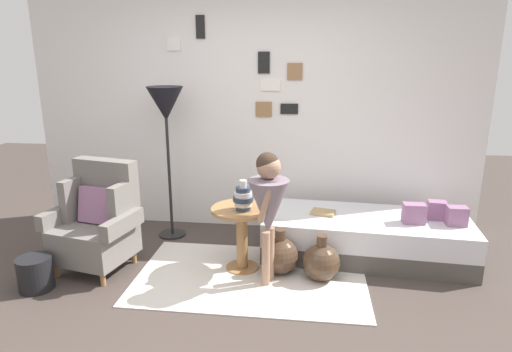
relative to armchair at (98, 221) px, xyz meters
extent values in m
plane|color=#423833|center=(1.25, -0.75, -0.44)|extent=(12.00, 12.00, 0.00)
cube|color=silver|center=(1.25, 1.20, 0.86)|extent=(4.80, 0.10, 2.60)
cube|color=black|center=(1.37, 1.15, 1.36)|extent=(0.12, 0.02, 0.22)
cube|color=#A4A49B|center=(1.37, 1.14, 1.36)|extent=(0.09, 0.01, 0.17)
cube|color=black|center=(1.64, 1.15, 0.89)|extent=(0.18, 0.02, 0.11)
cube|color=silver|center=(1.64, 1.14, 0.89)|extent=(0.14, 0.01, 0.08)
cube|color=olive|center=(1.69, 1.15, 1.27)|extent=(0.16, 0.02, 0.17)
cube|color=silver|center=(1.69, 1.14, 1.27)|extent=(0.12, 0.01, 0.13)
cube|color=white|center=(1.44, 1.15, 1.13)|extent=(0.20, 0.02, 0.12)
cube|color=gray|center=(1.44, 1.14, 1.13)|extent=(0.16, 0.01, 0.09)
cube|color=white|center=(0.43, 1.15, 1.54)|extent=(0.14, 0.02, 0.13)
cube|color=beige|center=(0.43, 1.14, 1.54)|extent=(0.11, 0.01, 0.10)
cube|color=olive|center=(1.37, 1.15, 0.88)|extent=(0.17, 0.02, 0.16)
cube|color=#5C5C58|center=(1.37, 1.14, 0.88)|extent=(0.13, 0.01, 0.12)
cube|color=black|center=(0.71, 1.15, 1.71)|extent=(0.09, 0.02, 0.23)
cube|color=silver|center=(0.71, 1.14, 1.71)|extent=(0.07, 0.01, 0.18)
cube|color=silver|center=(1.39, -0.05, -0.43)|extent=(1.98, 1.22, 0.01)
cylinder|color=#9E7042|center=(-0.30, -0.24, -0.38)|extent=(0.04, 0.04, 0.12)
cylinder|color=#9E7042|center=(0.17, -0.34, -0.38)|extent=(0.04, 0.04, 0.12)
cylinder|color=#9E7042|center=(-0.20, 0.20, -0.38)|extent=(0.04, 0.04, 0.12)
cylinder|color=#9E7042|center=(0.27, 0.10, -0.38)|extent=(0.04, 0.04, 0.12)
cube|color=slate|center=(-0.01, -0.07, -0.17)|extent=(0.71, 0.68, 0.30)
cube|color=slate|center=(0.03, 0.16, 0.26)|extent=(0.62, 0.27, 0.55)
cube|color=slate|center=(-0.25, 0.08, 0.17)|extent=(0.14, 0.32, 0.39)
cube|color=slate|center=(0.26, -0.03, 0.17)|extent=(0.14, 0.32, 0.39)
cube|color=slate|center=(-0.34, -0.02, 0.05)|extent=(0.20, 0.51, 0.14)
cube|color=slate|center=(0.30, -0.16, 0.05)|extent=(0.20, 0.51, 0.14)
cube|color=gray|center=(0.01, 0.03, 0.14)|extent=(0.39, 0.24, 0.33)
cube|color=#4C4742|center=(2.42, 0.51, -0.35)|extent=(1.95, 0.93, 0.18)
cube|color=silver|center=(2.42, 0.51, -0.15)|extent=(1.95, 0.93, 0.22)
cube|color=gray|center=(3.18, 0.39, 0.05)|extent=(0.18, 0.12, 0.17)
cube|color=gray|center=(3.05, 0.53, 0.05)|extent=(0.17, 0.14, 0.17)
cube|color=gray|center=(2.82, 0.40, 0.05)|extent=(0.20, 0.12, 0.18)
cylinder|color=#9E7042|center=(1.29, 0.10, -0.43)|extent=(0.30, 0.30, 0.02)
cylinder|color=#9E7042|center=(1.29, 0.10, -0.15)|extent=(0.10, 0.10, 0.53)
cylinder|color=#9E7042|center=(1.29, 0.10, 0.13)|extent=(0.54, 0.54, 0.03)
cylinder|color=#2D384C|center=(1.31, 0.05, 0.17)|extent=(0.13, 0.13, 0.04)
cylinder|color=silver|center=(1.31, 0.05, 0.21)|extent=(0.15, 0.15, 0.04)
cylinder|color=#2D384C|center=(1.31, 0.05, 0.25)|extent=(0.18, 0.18, 0.04)
cylinder|color=silver|center=(1.31, 0.05, 0.29)|extent=(0.15, 0.15, 0.04)
cylinder|color=#2D384C|center=(1.31, 0.05, 0.33)|extent=(0.13, 0.13, 0.04)
cylinder|color=silver|center=(1.31, 0.05, 0.38)|extent=(0.06, 0.06, 0.06)
cylinder|color=black|center=(0.42, 0.77, -0.43)|extent=(0.28, 0.28, 0.02)
cylinder|color=black|center=(0.42, 0.77, 0.31)|extent=(0.03, 0.03, 1.47)
cone|color=black|center=(0.42, 0.77, 0.96)|extent=(0.36, 0.36, 0.34)
cylinder|color=#A37A60|center=(1.53, -0.17, -0.20)|extent=(0.07, 0.07, 0.48)
cylinder|color=#A37A60|center=(1.56, -0.07, -0.20)|extent=(0.07, 0.07, 0.48)
cone|color=slate|center=(1.54, -0.12, 0.24)|extent=(0.34, 0.34, 0.46)
cylinder|color=slate|center=(1.54, -0.12, 0.39)|extent=(0.17, 0.17, 0.18)
cylinder|color=#A37A60|center=(1.53, -0.24, 0.31)|extent=(0.14, 0.08, 0.31)
cylinder|color=#A37A60|center=(1.60, -0.01, 0.31)|extent=(0.14, 0.08, 0.31)
sphere|color=#A37A60|center=(1.54, -0.12, 0.58)|extent=(0.20, 0.20, 0.20)
sphere|color=#38281E|center=(1.53, -0.12, 0.60)|extent=(0.19, 0.19, 0.19)
cube|color=tan|center=(2.01, 0.54, -0.02)|extent=(0.25, 0.21, 0.03)
sphere|color=#473323|center=(1.63, 0.07, -0.28)|extent=(0.33, 0.33, 0.33)
cylinder|color=#473323|center=(1.63, 0.07, -0.07)|extent=(0.09, 0.09, 0.09)
sphere|color=#473323|center=(1.99, -0.01, -0.28)|extent=(0.32, 0.32, 0.32)
cylinder|color=#473323|center=(1.99, -0.01, -0.08)|extent=(0.09, 0.09, 0.09)
cylinder|color=black|center=(-0.35, -0.46, -0.30)|extent=(0.28, 0.28, 0.28)
camera|label=1|loc=(1.85, -3.48, 1.44)|focal=30.83mm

